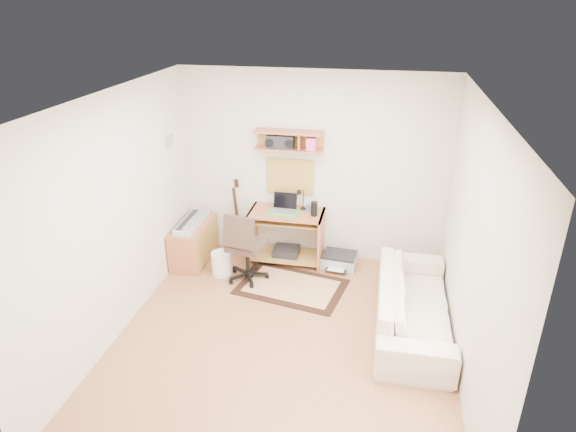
% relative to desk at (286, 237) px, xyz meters
% --- Properties ---
extents(floor, '(3.60, 4.00, 0.01)m').
position_rel_desk_xyz_m(floor, '(0.31, -1.73, -0.38)').
color(floor, '#A66C45').
rests_on(floor, ground).
extents(ceiling, '(3.60, 4.00, 0.01)m').
position_rel_desk_xyz_m(ceiling, '(0.31, -1.73, 2.23)').
color(ceiling, white).
rests_on(ceiling, ground).
extents(back_wall, '(3.60, 0.01, 2.60)m').
position_rel_desk_xyz_m(back_wall, '(0.31, 0.28, 0.93)').
color(back_wall, beige).
rests_on(back_wall, ground).
extents(left_wall, '(0.01, 4.00, 2.60)m').
position_rel_desk_xyz_m(left_wall, '(-1.50, -1.73, 0.93)').
color(left_wall, beige).
rests_on(left_wall, ground).
extents(right_wall, '(0.01, 4.00, 2.60)m').
position_rel_desk_xyz_m(right_wall, '(2.11, -1.73, 0.93)').
color(right_wall, beige).
rests_on(right_wall, ground).
extents(wall_shelf, '(0.90, 0.25, 0.26)m').
position_rel_desk_xyz_m(wall_shelf, '(0.01, 0.15, 1.32)').
color(wall_shelf, '#AD613D').
rests_on(wall_shelf, back_wall).
extents(cork_board, '(0.64, 0.03, 0.49)m').
position_rel_desk_xyz_m(cork_board, '(0.01, 0.25, 0.79)').
color(cork_board, tan).
rests_on(cork_board, back_wall).
extents(wall_photo, '(0.02, 0.20, 0.15)m').
position_rel_desk_xyz_m(wall_photo, '(-1.48, -0.23, 1.34)').
color(wall_photo, '#4C8CBF').
rests_on(wall_photo, left_wall).
extents(desk, '(1.00, 0.55, 0.75)m').
position_rel_desk_xyz_m(desk, '(0.00, 0.00, 0.00)').
color(desk, '#AD613D').
rests_on(desk, floor).
extents(laptop, '(0.33, 0.33, 0.24)m').
position_rel_desk_xyz_m(laptop, '(-0.03, -0.02, 0.50)').
color(laptop, silver).
rests_on(laptop, desk).
extents(speaker, '(0.09, 0.09, 0.20)m').
position_rel_desk_xyz_m(speaker, '(0.38, -0.05, 0.47)').
color(speaker, black).
rests_on(speaker, desk).
extents(desk_lamp, '(0.10, 0.10, 0.30)m').
position_rel_desk_xyz_m(desk_lamp, '(0.21, 0.14, 0.52)').
color(desk_lamp, black).
rests_on(desk_lamp, desk).
extents(pencil_cup, '(0.07, 0.07, 0.09)m').
position_rel_desk_xyz_m(pencil_cup, '(0.28, 0.10, 0.42)').
color(pencil_cup, '#3866A9').
rests_on(pencil_cup, desk).
extents(boombox, '(0.35, 0.16, 0.18)m').
position_rel_desk_xyz_m(boombox, '(-0.11, 0.15, 1.30)').
color(boombox, black).
rests_on(boombox, wall_shelf).
extents(rug, '(1.46, 1.11, 0.02)m').
position_rel_desk_xyz_m(rug, '(0.20, -0.67, -0.37)').
color(rug, beige).
rests_on(rug, floor).
extents(task_chair, '(0.59, 0.59, 0.99)m').
position_rel_desk_xyz_m(task_chair, '(-0.40, -0.57, 0.12)').
color(task_chair, '#392921').
rests_on(task_chair, floor).
extents(cabinet, '(0.40, 0.90, 0.55)m').
position_rel_desk_xyz_m(cabinet, '(-1.27, -0.22, -0.10)').
color(cabinet, '#AD613D').
rests_on(cabinet, floor).
extents(music_keyboard, '(0.24, 0.78, 0.07)m').
position_rel_desk_xyz_m(music_keyboard, '(-1.27, -0.22, 0.21)').
color(music_keyboard, '#B2B5BA').
rests_on(music_keyboard, cabinet).
extents(guitar, '(0.31, 0.21, 1.09)m').
position_rel_desk_xyz_m(guitar, '(-0.76, 0.13, 0.17)').
color(guitar, '#AE7D35').
rests_on(guitar, floor).
extents(waste_basket, '(0.32, 0.32, 0.32)m').
position_rel_desk_xyz_m(waste_basket, '(-0.78, -0.53, -0.22)').
color(waste_basket, white).
rests_on(waste_basket, floor).
extents(printer, '(0.50, 0.40, 0.18)m').
position_rel_desk_xyz_m(printer, '(0.75, -0.00, -0.29)').
color(printer, '#A5A8AA').
rests_on(printer, floor).
extents(sofa, '(0.59, 2.01, 0.79)m').
position_rel_desk_xyz_m(sofa, '(1.69, -1.21, 0.02)').
color(sofa, beige).
rests_on(sofa, floor).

